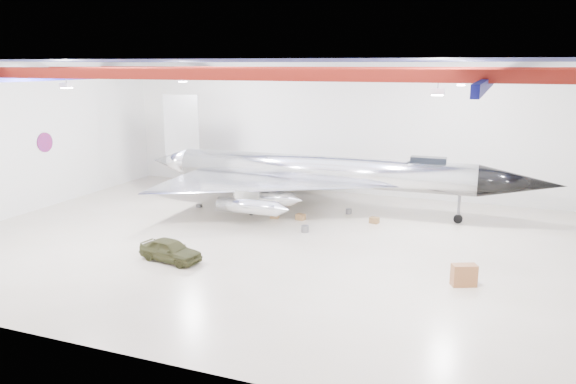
% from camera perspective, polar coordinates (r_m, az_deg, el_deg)
% --- Properties ---
extents(floor, '(40.00, 40.00, 0.00)m').
position_cam_1_polar(floor, '(35.17, -1.23, -5.08)').
color(floor, '#B8AB92').
rests_on(floor, ground).
extents(wall_back, '(40.00, 0.00, 40.00)m').
position_cam_1_polar(wall_back, '(47.95, 5.69, 6.42)').
color(wall_back, silver).
rests_on(wall_back, floor).
extents(wall_left, '(0.00, 30.00, 30.00)m').
position_cam_1_polar(wall_left, '(45.43, -25.34, 4.89)').
color(wall_left, silver).
rests_on(wall_left, floor).
extents(ceiling, '(40.00, 40.00, 0.00)m').
position_cam_1_polar(ceiling, '(33.46, -1.32, 13.15)').
color(ceiling, '#0A0F38').
rests_on(ceiling, wall_back).
extents(ceiling_structure, '(39.50, 29.50, 1.08)m').
position_cam_1_polar(ceiling_structure, '(33.46, -1.31, 11.99)').
color(ceiling_structure, maroon).
rests_on(ceiling_structure, ceiling).
extents(wall_roundel, '(0.10, 1.50, 1.50)m').
position_cam_1_polar(wall_roundel, '(46.83, -23.47, 4.65)').
color(wall_roundel, '#B21414').
rests_on(wall_roundel, wall_left).
extents(jet_aircraft, '(31.12, 18.34, 8.49)m').
position_cam_1_polar(jet_aircraft, '(41.85, 3.27, 1.75)').
color(jet_aircraft, silver).
rests_on(jet_aircraft, floor).
extents(jeep, '(3.98, 2.13, 1.29)m').
position_cam_1_polar(jeep, '(32.33, -11.85, -5.79)').
color(jeep, '#37381C').
rests_on(jeep, floor).
extents(desk, '(1.36, 1.06, 1.12)m').
position_cam_1_polar(desk, '(29.61, 17.44, -8.06)').
color(desk, brown).
rests_on(desk, floor).
extents(crate_ply, '(0.63, 0.52, 0.40)m').
position_cam_1_polar(crate_ply, '(40.39, -1.37, -2.40)').
color(crate_ply, olive).
rests_on(crate_ply, floor).
extents(engine_drum, '(0.62, 0.62, 0.46)m').
position_cam_1_polar(engine_drum, '(37.07, 1.74, -3.76)').
color(engine_drum, '#59595B').
rests_on(engine_drum, floor).
extents(parts_bin, '(0.70, 0.60, 0.43)m').
position_cam_1_polar(parts_bin, '(39.60, 8.76, -2.85)').
color(parts_bin, olive).
rests_on(parts_bin, floor).
extents(crate_small, '(0.40, 0.33, 0.27)m').
position_cam_1_polar(crate_small, '(43.99, -9.02, -1.37)').
color(crate_small, '#59595B').
rests_on(crate_small, floor).
extents(oil_barrel, '(0.69, 0.60, 0.42)m').
position_cam_1_polar(oil_barrel, '(39.95, 1.28, -2.56)').
color(oil_barrel, olive).
rests_on(oil_barrel, floor).
extents(spares_box, '(0.50, 0.50, 0.38)m').
position_cam_1_polar(spares_box, '(41.85, 6.18, -1.94)').
color(spares_box, '#59595B').
rests_on(spares_box, floor).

